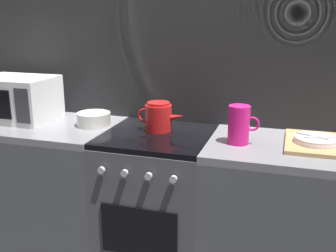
# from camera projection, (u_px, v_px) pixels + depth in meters

# --- Properties ---
(back_wall) EXTENTS (3.60, 0.05, 2.40)m
(back_wall) POSITION_uv_depth(u_px,v_px,m) (174.00, 72.00, 2.45)
(back_wall) COLOR gray
(back_wall) RESTS_ON ground_plane
(counter_left) EXTENTS (1.20, 0.60, 0.90)m
(counter_left) POSITION_uv_depth(u_px,v_px,m) (28.00, 187.00, 2.62)
(counter_left) COLOR #515459
(counter_left) RESTS_ON ground_plane
(stove_unit) EXTENTS (0.60, 0.63, 0.90)m
(stove_unit) POSITION_uv_depth(u_px,v_px,m) (158.00, 207.00, 2.36)
(stove_unit) COLOR #4C4C51
(stove_unit) RESTS_ON ground_plane
(counter_right) EXTENTS (1.20, 0.60, 0.90)m
(counter_right) POSITION_uv_depth(u_px,v_px,m) (319.00, 230.00, 2.10)
(counter_right) COLOR #515459
(counter_right) RESTS_ON ground_plane
(microwave) EXTENTS (0.46, 0.35, 0.27)m
(microwave) POSITION_uv_depth(u_px,v_px,m) (17.00, 98.00, 2.50)
(microwave) COLOR white
(microwave) RESTS_ON counter_left
(kettle) EXTENTS (0.28, 0.15, 0.17)m
(kettle) POSITION_uv_depth(u_px,v_px,m) (159.00, 117.00, 2.28)
(kettle) COLOR red
(kettle) RESTS_ON stove_unit
(mixing_bowl) EXTENTS (0.20, 0.20, 0.08)m
(mixing_bowl) POSITION_uv_depth(u_px,v_px,m) (94.00, 119.00, 2.39)
(mixing_bowl) COLOR silver
(mixing_bowl) RESTS_ON counter_left
(pitcher) EXTENTS (0.16, 0.11, 0.20)m
(pitcher) POSITION_uv_depth(u_px,v_px,m) (239.00, 125.00, 2.04)
(pitcher) COLOR #E5197A
(pitcher) RESTS_ON counter_right
(dish_pile) EXTENTS (0.30, 0.40, 0.06)m
(dish_pile) POSITION_uv_depth(u_px,v_px,m) (316.00, 142.00, 2.03)
(dish_pile) COLOR tan
(dish_pile) RESTS_ON counter_right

